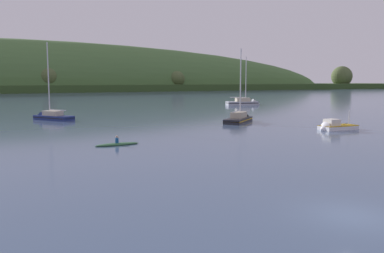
% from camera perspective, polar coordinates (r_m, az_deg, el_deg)
% --- Properties ---
extents(ground, '(1400.00, 1400.00, 0.00)m').
position_cam_1_polar(ground, '(19.89, 21.93, -11.75)').
color(ground, '#425675').
extents(far_shoreline_hill, '(565.52, 72.23, 57.63)m').
position_cam_1_polar(far_shoreline_hill, '(241.41, -25.10, 4.55)').
color(far_shoreline_hill, '#314A21').
rests_on(far_shoreline_hill, ground).
extents(sailboat_near_mooring, '(5.98, 7.73, 13.01)m').
position_cam_1_polar(sailboat_near_mooring, '(66.43, -19.59, 1.15)').
color(sailboat_near_mooring, navy).
rests_on(sailboat_near_mooring, ground).
extents(sailboat_far_left, '(7.65, 6.84, 11.83)m').
position_cam_1_polar(sailboat_far_left, '(59.77, 6.86, 0.87)').
color(sailboat_far_left, '#232328').
rests_on(sailboat_far_left, ground).
extents(sailboat_outer_reach, '(9.17, 4.94, 13.12)m').
position_cam_1_polar(sailboat_outer_reach, '(101.55, 7.65, 3.29)').
color(sailboat_outer_reach, '#ADB2BC').
rests_on(sailboat_outer_reach, ground).
extents(fishing_boat_moored, '(5.32, 2.41, 3.24)m').
position_cam_1_polar(fishing_boat_moored, '(52.63, 19.64, -0.16)').
color(fishing_boat_moored, white).
rests_on(fishing_boat_moored, ground).
extents(canoe_with_paddler, '(4.25, 1.45, 1.02)m').
position_cam_1_polar(canoe_with_paddler, '(38.57, -10.64, -2.49)').
color(canoe_with_paddler, '#33663D').
rests_on(canoe_with_paddler, ground).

